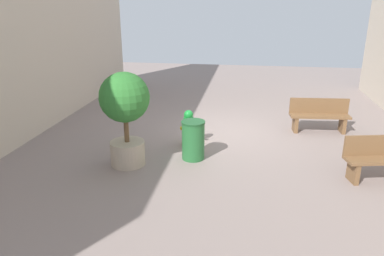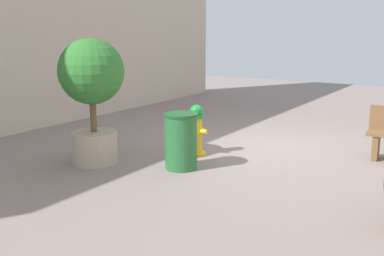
# 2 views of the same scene
# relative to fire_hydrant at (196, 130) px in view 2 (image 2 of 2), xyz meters

# --- Properties ---
(ground_plane) EXTENTS (23.40, 23.40, 0.00)m
(ground_plane) POSITION_rel_fire_hydrant_xyz_m (-0.93, -1.14, -0.47)
(ground_plane) COLOR gray
(fire_hydrant) EXTENTS (0.44, 0.42, 0.94)m
(fire_hydrant) POSITION_rel_fire_hydrant_xyz_m (0.00, 0.00, 0.00)
(fire_hydrant) COLOR gold
(fire_hydrant) RESTS_ON ground_plane
(planter_tree) EXTENTS (1.11, 1.11, 2.15)m
(planter_tree) POSITION_rel_fire_hydrant_xyz_m (1.18, 1.44, 0.86)
(planter_tree) COLOR tan
(planter_tree) RESTS_ON ground_plane
(trash_bin) EXTENTS (0.56, 0.56, 0.94)m
(trash_bin) POSITION_rel_fire_hydrant_xyz_m (-0.26, 0.88, -0.00)
(trash_bin) COLOR #266633
(trash_bin) RESTS_ON ground_plane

